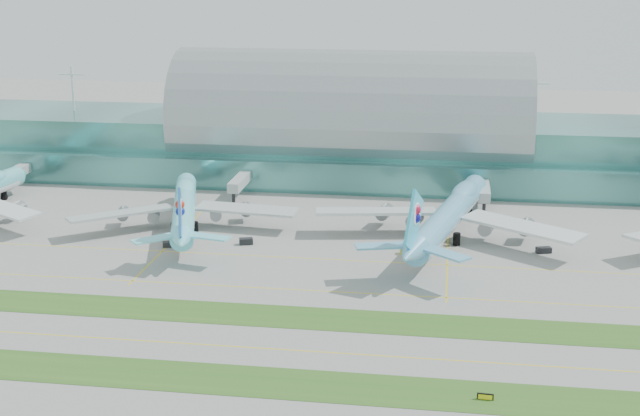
% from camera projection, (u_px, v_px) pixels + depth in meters
% --- Properties ---
extents(ground, '(700.00, 700.00, 0.00)m').
position_uv_depth(ground, '(281.00, 320.00, 185.79)').
color(ground, gray).
rests_on(ground, ground).
extents(terminal, '(340.00, 69.10, 36.00)m').
position_uv_depth(terminal, '(352.00, 135.00, 304.48)').
color(terminal, '#3D7A75').
rests_on(terminal, ground).
extents(grass_strip_near, '(420.00, 12.00, 0.08)m').
position_uv_depth(grass_strip_near, '(252.00, 381.00, 159.13)').
color(grass_strip_near, '#2D591E').
rests_on(grass_strip_near, ground).
extents(grass_strip_far, '(420.00, 12.00, 0.08)m').
position_uv_depth(grass_strip_far, '(283.00, 317.00, 187.68)').
color(grass_strip_far, '#2D591E').
rests_on(grass_strip_far, ground).
extents(taxiline_b, '(420.00, 0.35, 0.01)m').
position_uv_depth(taxiline_b, '(268.00, 349.00, 172.46)').
color(taxiline_b, yellow).
rests_on(taxiline_b, ground).
extents(taxiline_c, '(420.00, 0.35, 0.01)m').
position_uv_depth(taxiline_c, '(296.00, 290.00, 202.92)').
color(taxiline_c, yellow).
rests_on(taxiline_c, ground).
extents(taxiline_d, '(420.00, 0.35, 0.01)m').
position_uv_depth(taxiline_d, '(311.00, 258.00, 223.86)').
color(taxiline_d, yellow).
rests_on(taxiline_d, ground).
extents(airliner_b, '(61.49, 71.12, 19.93)m').
position_uv_depth(airliner_b, '(184.00, 207.00, 247.50)').
color(airliner_b, '#6FE5F4').
rests_on(airliner_b, ground).
extents(airliner_c, '(71.15, 81.98, 22.79)m').
position_uv_depth(airliner_c, '(449.00, 213.00, 237.79)').
color(airliner_c, '#62B2D9').
rests_on(airliner_c, ground).
extents(gse_c, '(4.25, 3.08, 1.43)m').
position_uv_depth(gse_c, '(170.00, 244.00, 232.69)').
color(gse_c, black).
rests_on(gse_c, ground).
extents(gse_d, '(3.96, 2.93, 1.65)m').
position_uv_depth(gse_d, '(246.00, 241.00, 234.71)').
color(gse_d, black).
rests_on(gse_d, ground).
extents(gse_e, '(3.66, 2.56, 1.61)m').
position_uv_depth(gse_e, '(407.00, 251.00, 227.30)').
color(gse_e, yellow).
rests_on(gse_e, ground).
extents(gse_f, '(4.15, 2.84, 1.50)m').
position_uv_depth(gse_f, '(544.00, 250.00, 227.93)').
color(gse_f, black).
rests_on(gse_f, ground).
extents(taxiway_sign_east, '(2.85, 0.55, 1.20)m').
position_uv_depth(taxiway_sign_east, '(485.00, 397.00, 152.36)').
color(taxiway_sign_east, black).
rests_on(taxiway_sign_east, ground).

